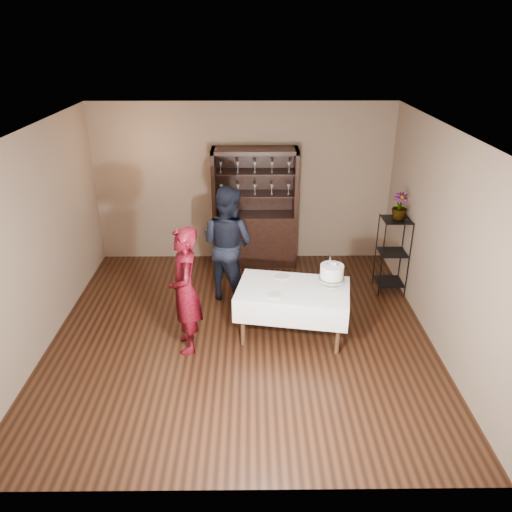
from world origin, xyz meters
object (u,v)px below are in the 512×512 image
object	(u,v)px
man	(227,244)
woman	(185,290)
plant_etagere	(392,252)
potted_plant	(400,206)
cake	(332,273)
china_hutch	(255,227)
cake_table	(293,299)

from	to	relation	value
man	woman	bearing A→B (deg)	102.86
plant_etagere	woman	xyz separation A→B (m)	(-2.96, -1.49, 0.17)
man	potted_plant	bearing A→B (deg)	-143.82
woman	cake	xyz separation A→B (m)	(1.85, 0.31, 0.07)
china_hutch	cake_table	world-z (taller)	china_hutch
plant_etagere	cake	world-z (taller)	plant_etagere
plant_etagere	woman	size ratio (longest dim) A/B	0.73
china_hutch	plant_etagere	world-z (taller)	china_hutch
woman	potted_plant	xyz separation A→B (m)	(2.99, 1.51, 0.56)
cake_table	cake	world-z (taller)	cake
woman	cake_table	bearing A→B (deg)	89.99
plant_etagere	cake	bearing A→B (deg)	-133.39
cake	potted_plant	xyz separation A→B (m)	(1.14, 1.19, 0.49)
man	cake	distance (m)	1.71
cake	potted_plant	size ratio (longest dim) A/B	1.18
plant_etagere	cake_table	bearing A→B (deg)	-142.57
cake_table	man	bearing A→B (deg)	129.84
plant_etagere	woman	distance (m)	3.32
cake_table	woman	bearing A→B (deg)	-168.97
cake_table	woman	world-z (taller)	woman
cake	potted_plant	bearing A→B (deg)	46.25
china_hutch	man	distance (m)	1.30
china_hutch	cake_table	distance (m)	2.33
potted_plant	china_hutch	bearing A→B (deg)	153.82
china_hutch	potted_plant	size ratio (longest dim) A/B	5.09
cake_table	woman	size ratio (longest dim) A/B	0.95
cake	potted_plant	world-z (taller)	potted_plant
china_hutch	potted_plant	world-z (taller)	china_hutch
cake_table	man	world-z (taller)	man
cake_table	cake	bearing A→B (deg)	5.91
cake_table	china_hutch	bearing A→B (deg)	101.80
potted_plant	man	bearing A→B (deg)	-175.96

